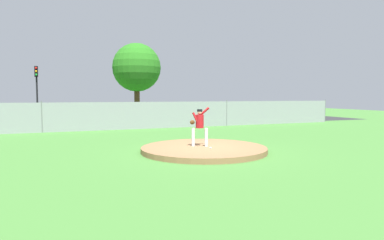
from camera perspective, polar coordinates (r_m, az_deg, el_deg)
ground_plane at (r=18.85m, az=-5.38°, el=-2.63°), size 80.00×80.00×0.00m
asphalt_strip at (r=27.07m, az=-10.50°, el=-0.61°), size 44.00×7.00×0.01m
pitchers_mound at (r=13.25m, az=2.05°, el=-5.06°), size 4.99×4.99×0.20m
pitcher_youth at (r=13.23m, az=1.29°, el=-0.62°), size 0.80×0.39×1.58m
baseball at (r=12.70m, az=3.21°, el=-4.83°), size 0.07×0.07×0.07m
chainlink_fence at (r=22.62m, az=-8.28°, el=0.80°), size 31.57×0.07×1.92m
parked_car_teal at (r=30.18m, az=5.17°, el=1.45°), size 1.98×4.74×1.67m
parked_car_red at (r=26.46m, az=-15.27°, el=0.85°), size 2.01×4.77×1.57m
parked_car_charcoal at (r=26.37m, az=-21.91°, el=0.82°), size 1.98×4.55×1.73m
parked_car_silver at (r=31.27m, az=10.96°, el=1.50°), size 2.18×4.57×1.72m
traffic_cone_orange at (r=28.69m, az=-25.36°, el=-0.16°), size 0.40×0.40×0.55m
traffic_light_near at (r=30.93m, az=-25.16°, el=5.64°), size 0.28×0.46×4.72m
tree_broad_right at (r=36.08m, az=-9.51°, el=8.86°), size 5.11×5.11×7.80m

